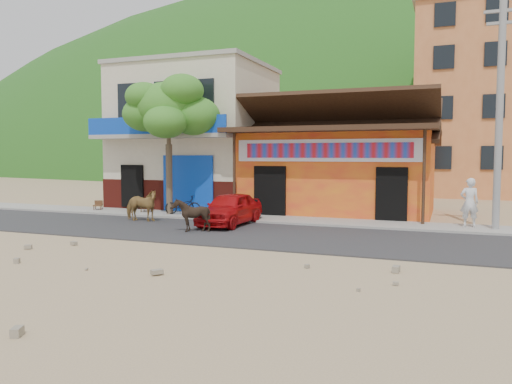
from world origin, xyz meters
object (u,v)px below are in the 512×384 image
cafe_chair_left (146,202)px  red_car (230,209)px  tree (169,144)px  cow_dark (191,215)px  scooter (183,205)px  pedestrian (469,202)px  cow_tan (141,205)px  cafe_chair_right (98,201)px  utility_pole (500,112)px

cafe_chair_left → red_car: bearing=-33.1°
tree → cow_dark: 5.40m
cow_dark → scooter: size_ratio=0.76×
pedestrian → tree: bearing=-9.0°
tree → cow_tan: (-0.09, -2.01, -2.45)m
tree → pedestrian: 12.16m
cow_tan → cafe_chair_left: (-1.31, 2.32, -0.10)m
tree → cafe_chair_left: 2.92m
cow_dark → scooter: 4.50m
tree → cow_tan: bearing=-92.6°
tree → red_car: tree is taller
scooter → red_car: bearing=-138.3°
cow_dark → red_car: (0.54, 2.03, 0.03)m
cow_tan → cow_dark: 3.57m
cow_tan → red_car: cow_tan is taller
red_car → cafe_chair_right: 7.82m
tree → red_car: size_ratio=1.67×
utility_pole → cafe_chair_left: utility_pole is taller
utility_pole → cow_tan: 13.53m
scooter → cafe_chair_right: 4.59m
utility_pole → cow_dark: 11.05m
utility_pole → cafe_chair_left: size_ratio=8.75×
red_car → cafe_chair_left: (-5.00, 1.96, -0.08)m
scooter → pedestrian: pedestrian is taller
utility_pole → scooter: (-12.20, -0.11, -3.60)m
utility_pole → cow_dark: (-9.74, -3.88, -3.50)m
utility_pole → pedestrian: (-0.84, 0.23, -3.13)m
cow_tan → cow_dark: cow_tan is taller
cow_dark → cafe_chair_right: bearing=-109.4°
cafe_chair_left → cafe_chair_right: size_ratio=1.15×
utility_pole → red_car: bearing=-168.6°
red_car → cafe_chair_right: (-7.59, 1.89, -0.14)m
utility_pole → cafe_chair_right: size_ratio=10.09×
tree → pedestrian: (11.96, 0.43, -2.13)m
scooter → pedestrian: size_ratio=0.88×
cow_tan → cafe_chair_right: cow_tan is taller
scooter → cafe_chair_left: bearing=65.6°
tree → scooter: size_ratio=3.91×
red_car → utility_pole: bearing=12.6°
tree → utility_pole: size_ratio=0.75×
tree → utility_pole: bearing=0.9°
tree → cafe_chair_left: (-1.40, 0.31, -2.54)m
pedestrian → cow_tan: bearing=0.3°
utility_pole → red_car: utility_pole is taller
red_car → cafe_chair_left: 5.37m
red_car → cafe_chair_left: red_car is taller
red_car → pedestrian: bearing=15.2°
cafe_chair_right → cow_dark: bearing=-53.1°
tree → pedestrian: tree is taller
scooter → utility_pole: bearing=-107.6°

